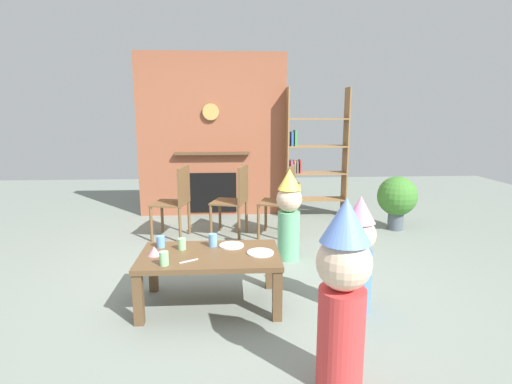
{
  "coord_description": "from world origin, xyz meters",
  "views": [
    {
      "loc": [
        -0.09,
        -3.46,
        1.54
      ],
      "look_at": [
        0.15,
        0.4,
        0.77
      ],
      "focal_mm": 28.05,
      "sensor_mm": 36.0,
      "label": 1
    }
  ],
  "objects_px": {
    "paper_cup_near_left": "(213,240)",
    "dining_chair_right": "(284,197)",
    "dining_chair_middle": "(236,197)",
    "paper_plate_rear": "(260,253)",
    "potted_plant_tall": "(397,198)",
    "paper_cup_center": "(164,258)",
    "bookshelf": "(311,160)",
    "dining_chair_left": "(177,198)",
    "paper_cup_far_left": "(161,242)",
    "birthday_cake_slice": "(154,251)",
    "paper_cup_near_right": "(182,244)",
    "paper_plate_front": "(232,245)",
    "child_with_cone_hat": "(343,290)",
    "child_in_pink": "(358,251)",
    "child_by_the_chairs": "(289,212)",
    "coffee_table": "(210,261)"
  },
  "relations": [
    {
      "from": "birthday_cake_slice",
      "to": "potted_plant_tall",
      "type": "height_order",
      "value": "potted_plant_tall"
    },
    {
      "from": "paper_cup_center",
      "to": "child_in_pink",
      "type": "relative_size",
      "value": 0.11
    },
    {
      "from": "dining_chair_left",
      "to": "paper_cup_far_left",
      "type": "bearing_deg",
      "value": 104.01
    },
    {
      "from": "paper_cup_near_right",
      "to": "dining_chair_left",
      "type": "bearing_deg",
      "value": 98.69
    },
    {
      "from": "coffee_table",
      "to": "paper_plate_front",
      "type": "bearing_deg",
      "value": 44.26
    },
    {
      "from": "dining_chair_right",
      "to": "paper_plate_rear",
      "type": "bearing_deg",
      "value": 96.33
    },
    {
      "from": "paper_plate_rear",
      "to": "child_with_cone_hat",
      "type": "distance_m",
      "value": 1.09
    },
    {
      "from": "paper_cup_center",
      "to": "paper_cup_far_left",
      "type": "xyz_separation_m",
      "value": [
        -0.09,
        0.41,
        -0.0
      ]
    },
    {
      "from": "child_in_pink",
      "to": "dining_chair_left",
      "type": "relative_size",
      "value": 1.03
    },
    {
      "from": "paper_cup_far_left",
      "to": "child_with_cone_hat",
      "type": "height_order",
      "value": "child_with_cone_hat"
    },
    {
      "from": "dining_chair_middle",
      "to": "dining_chair_right",
      "type": "relative_size",
      "value": 1.0
    },
    {
      "from": "coffee_table",
      "to": "dining_chair_right",
      "type": "bearing_deg",
      "value": 64.94
    },
    {
      "from": "birthday_cake_slice",
      "to": "dining_chair_middle",
      "type": "height_order",
      "value": "dining_chair_middle"
    },
    {
      "from": "birthday_cake_slice",
      "to": "child_with_cone_hat",
      "type": "bearing_deg",
      "value": -40.14
    },
    {
      "from": "paper_cup_far_left",
      "to": "paper_plate_front",
      "type": "relative_size",
      "value": 0.47
    },
    {
      "from": "paper_plate_front",
      "to": "potted_plant_tall",
      "type": "relative_size",
      "value": 0.29
    },
    {
      "from": "child_by_the_chairs",
      "to": "dining_chair_middle",
      "type": "distance_m",
      "value": 1.0
    },
    {
      "from": "paper_cup_far_left",
      "to": "dining_chair_middle",
      "type": "relative_size",
      "value": 0.11
    },
    {
      "from": "dining_chair_left",
      "to": "paper_cup_near_right",
      "type": "bearing_deg",
      "value": 110.04
    },
    {
      "from": "birthday_cake_slice",
      "to": "dining_chair_right",
      "type": "relative_size",
      "value": 0.11
    },
    {
      "from": "paper_cup_far_left",
      "to": "child_in_pink",
      "type": "xyz_separation_m",
      "value": [
        1.56,
        -0.35,
        0.01
      ]
    },
    {
      "from": "child_by_the_chairs",
      "to": "dining_chair_left",
      "type": "relative_size",
      "value": 1.08
    },
    {
      "from": "child_by_the_chairs",
      "to": "dining_chair_right",
      "type": "xyz_separation_m",
      "value": [
        0.04,
        0.77,
        -0.0
      ]
    },
    {
      "from": "paper_plate_rear",
      "to": "paper_cup_far_left",
      "type": "bearing_deg",
      "value": 166.15
    },
    {
      "from": "dining_chair_middle",
      "to": "paper_plate_rear",
      "type": "bearing_deg",
      "value": 111.97
    },
    {
      "from": "coffee_table",
      "to": "potted_plant_tall",
      "type": "height_order",
      "value": "potted_plant_tall"
    },
    {
      "from": "paper_plate_rear",
      "to": "child_with_cone_hat",
      "type": "bearing_deg",
      "value": -69.6
    },
    {
      "from": "child_with_cone_hat",
      "to": "dining_chair_left",
      "type": "relative_size",
      "value": 1.22
    },
    {
      "from": "paper_plate_front",
      "to": "child_with_cone_hat",
      "type": "bearing_deg",
      "value": -63.33
    },
    {
      "from": "paper_cup_near_right",
      "to": "dining_chair_right",
      "type": "xyz_separation_m",
      "value": [
        1.05,
        1.64,
        0.03
      ]
    },
    {
      "from": "child_with_cone_hat",
      "to": "potted_plant_tall",
      "type": "xyz_separation_m",
      "value": [
        1.58,
        3.03,
        -0.15
      ]
    },
    {
      "from": "dining_chair_middle",
      "to": "potted_plant_tall",
      "type": "relative_size",
      "value": 1.26
    },
    {
      "from": "paper_cup_far_left",
      "to": "potted_plant_tall",
      "type": "distance_m",
      "value": 3.32
    },
    {
      "from": "bookshelf",
      "to": "dining_chair_left",
      "type": "height_order",
      "value": "bookshelf"
    },
    {
      "from": "paper_cup_near_left",
      "to": "birthday_cake_slice",
      "type": "distance_m",
      "value": 0.49
    },
    {
      "from": "paper_plate_front",
      "to": "dining_chair_right",
      "type": "xyz_separation_m",
      "value": [
        0.65,
        1.59,
        0.07
      ]
    },
    {
      "from": "child_in_pink",
      "to": "dining_chair_middle",
      "type": "height_order",
      "value": "child_in_pink"
    },
    {
      "from": "bookshelf",
      "to": "paper_plate_rear",
      "type": "bearing_deg",
      "value": -108.89
    },
    {
      "from": "dining_chair_middle",
      "to": "paper_cup_far_left",
      "type": "bearing_deg",
      "value": 85.22
    },
    {
      "from": "dining_chair_left",
      "to": "potted_plant_tall",
      "type": "relative_size",
      "value": 1.26
    },
    {
      "from": "potted_plant_tall",
      "to": "paper_cup_center",
      "type": "bearing_deg",
      "value": -140.47
    },
    {
      "from": "dining_chair_right",
      "to": "potted_plant_tall",
      "type": "relative_size",
      "value": 1.26
    },
    {
      "from": "paper_cup_near_left",
      "to": "dining_chair_right",
      "type": "relative_size",
      "value": 0.12
    },
    {
      "from": "paper_cup_near_right",
      "to": "paper_plate_front",
      "type": "distance_m",
      "value": 0.41
    },
    {
      "from": "paper_cup_near_right",
      "to": "child_with_cone_hat",
      "type": "height_order",
      "value": "child_with_cone_hat"
    },
    {
      "from": "paper_cup_near_left",
      "to": "dining_chair_left",
      "type": "relative_size",
      "value": 0.12
    },
    {
      "from": "bookshelf",
      "to": "child_by_the_chairs",
      "type": "bearing_deg",
      "value": -108.09
    },
    {
      "from": "child_with_cone_hat",
      "to": "dining_chair_left",
      "type": "bearing_deg",
      "value": -12.83
    },
    {
      "from": "paper_cup_near_right",
      "to": "paper_plate_front",
      "type": "bearing_deg",
      "value": 7.65
    },
    {
      "from": "child_in_pink",
      "to": "dining_chair_right",
      "type": "relative_size",
      "value": 1.03
    }
  ]
}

